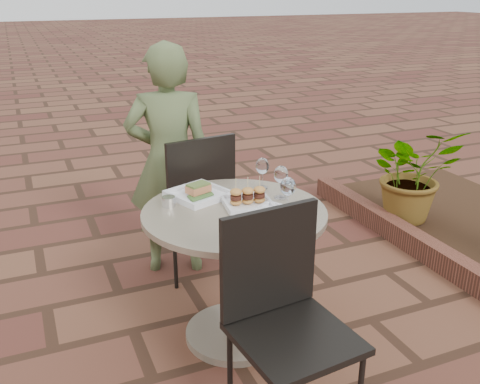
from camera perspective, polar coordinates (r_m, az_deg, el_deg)
name	(u,v)px	position (r m, az deg, el deg)	size (l,w,h in m)	color
ground	(234,357)	(2.81, -0.68, -17.22)	(60.00, 60.00, 0.00)	brown
cafe_table	(234,255)	(2.70, -0.59, -6.77)	(0.90, 0.90, 0.73)	gray
chair_far	(195,195)	(3.29, -4.86, -0.27)	(0.50, 0.50, 0.93)	black
chair_near	(282,305)	(2.20, 4.54, -11.89)	(0.48, 0.48, 0.93)	black
diner	(169,162)	(3.34, -7.55, 3.21)	(0.53, 0.35, 1.46)	#4A5830
plate_salmon	(199,193)	(2.75, -4.44, -0.12)	(0.34, 0.34, 0.07)	white
plate_sliders	(248,200)	(2.63, 0.83, -0.81)	(0.26, 0.26, 0.15)	white
plate_tuna	(275,216)	(2.49, 3.72, -2.62)	(0.33, 0.33, 0.03)	white
wine_glass_right	(288,188)	(2.54, 5.14, 0.47)	(0.07, 0.07, 0.18)	white
wine_glass_mid	(262,167)	(2.84, 2.40, 2.71)	(0.07, 0.07, 0.17)	white
wine_glass_far	(281,175)	(2.71, 4.40, 1.78)	(0.07, 0.07, 0.17)	white
steel_ramekin	(169,201)	(2.65, -7.62, -1.01)	(0.07, 0.07, 0.05)	silver
cutlery_set	(297,217)	(2.53, 6.11, -2.63)	(0.09, 0.20, 0.00)	silver
planter_curb	(442,259)	(3.77, 20.78, -6.71)	(0.12, 3.00, 0.15)	brown
potted_plant_a	(413,173)	(4.23, 17.96, 1.93)	(0.66, 0.58, 0.74)	#33662D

